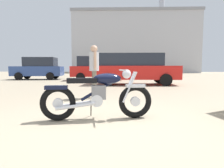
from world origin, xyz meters
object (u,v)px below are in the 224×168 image
bystander (94,66)px  silver_sedan_mid (96,68)px  pale_sedan_back (39,68)px  vintage_motorcycle (98,95)px  white_estate_far (134,68)px

bystander → silver_sedan_mid: silver_sedan_mid is taller
silver_sedan_mid → pale_sedan_back: (-4.80, 0.71, 0.00)m
vintage_motorcycle → pale_sedan_back: bearing=107.7°
silver_sedan_mid → bystander: bearing=-91.1°
white_estate_far → pale_sedan_back: bearing=149.6°
vintage_motorcycle → white_estate_far: 7.50m
vintage_motorcycle → silver_sedan_mid: size_ratio=0.50×
bystander → silver_sedan_mid: size_ratio=0.40×
silver_sedan_mid → white_estate_far: bearing=-61.0°
white_estate_far → pale_sedan_back: pale_sedan_back is taller
vintage_motorcycle → pale_sedan_back: size_ratio=0.51×
vintage_motorcycle → pale_sedan_back: 13.28m
vintage_motorcycle → white_estate_far: (0.91, 7.43, 0.49)m
pale_sedan_back → vintage_motorcycle: bearing=112.9°
vintage_motorcycle → bystander: 2.58m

